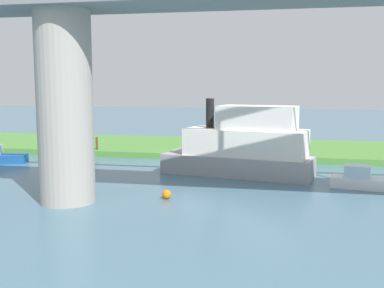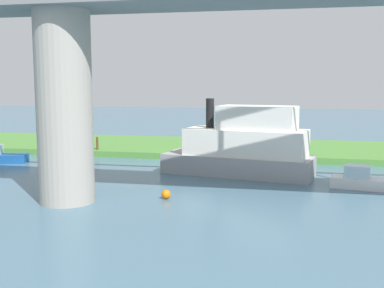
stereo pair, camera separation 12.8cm
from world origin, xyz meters
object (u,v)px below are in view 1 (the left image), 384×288
(motorboat_white, at_px, (243,147))
(bridge_pylon, at_px, (65,108))
(mooring_post, at_px, (97,143))
(person_on_bank, at_px, (192,141))
(marker_buoy, at_px, (167,194))
(houseboat_blue, at_px, (364,180))

(motorboat_white, bearing_deg, bridge_pylon, 47.94)
(mooring_post, relative_size, motorboat_white, 0.10)
(bridge_pylon, height_order, person_on_bank, bridge_pylon)
(person_on_bank, bearing_deg, bridge_pylon, 79.44)
(person_on_bank, bearing_deg, marker_buoy, 96.30)
(person_on_bank, relative_size, mooring_post, 1.27)
(bridge_pylon, bearing_deg, mooring_post, -72.58)
(person_on_bank, xyz_separation_m, houseboat_blue, (-12.65, 10.78, -0.72))
(motorboat_white, distance_m, marker_buoy, 8.48)
(houseboat_blue, bearing_deg, mooring_post, -23.29)
(houseboat_blue, height_order, marker_buoy, houseboat_blue)
(person_on_bank, relative_size, marker_buoy, 2.78)
(mooring_post, bearing_deg, houseboat_blue, 156.71)
(person_on_bank, xyz_separation_m, motorboat_white, (-5.12, 8.04, 0.72))
(mooring_post, height_order, motorboat_white, motorboat_white)
(mooring_post, height_order, houseboat_blue, mooring_post)
(mooring_post, relative_size, houseboat_blue, 0.26)
(person_on_bank, distance_m, marker_buoy, 15.75)
(houseboat_blue, bearing_deg, motorboat_white, -19.97)
(person_on_bank, height_order, houseboat_blue, person_on_bank)
(marker_buoy, bearing_deg, houseboat_blue, -156.08)
(houseboat_blue, distance_m, marker_buoy, 11.96)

